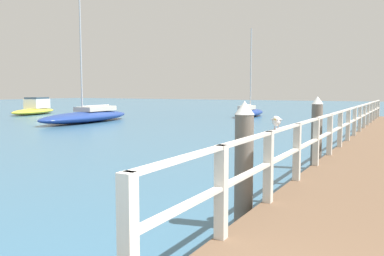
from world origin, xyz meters
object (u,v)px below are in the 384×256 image
at_px(dock_piling_near, 244,164).
at_px(boat_3, 249,112).
at_px(boat_2, 35,109).
at_px(dock_piling_far, 317,133).
at_px(seagull_foreground, 276,121).
at_px(boat_0, 87,116).

height_order(dock_piling_near, boat_3, boat_3).
bearing_deg(boat_2, dock_piling_near, -53.35).
xyz_separation_m(dock_piling_near, dock_piling_far, (0.00, 5.18, 0.00)).
bearing_deg(dock_piling_near, dock_piling_far, 90.00).
bearing_deg(dock_piling_near, seagull_foreground, 41.61).
xyz_separation_m(dock_piling_far, boat_3, (-9.05, 19.01, -0.59)).
bearing_deg(dock_piling_far, boat_2, 153.56).
xyz_separation_m(seagull_foreground, boat_3, (-9.43, 23.85, -1.24)).
height_order(dock_piling_near, seagull_foreground, dock_piling_near).
relative_size(dock_piling_near, boat_0, 0.20).
bearing_deg(dock_piling_far, dock_piling_near, -90.00).
bearing_deg(boat_3, dock_piling_far, -67.13).
distance_m(dock_piling_near, boat_0, 21.59).
height_order(dock_piling_far, boat_2, dock_piling_far).
relative_size(dock_piling_near, seagull_foreground, 4.04).
relative_size(dock_piling_near, dock_piling_far, 1.00).
xyz_separation_m(dock_piling_near, boat_0, (-16.39, 14.05, -0.55)).
bearing_deg(boat_0, dock_piling_far, 146.15).
relative_size(boat_0, boat_2, 1.63).
xyz_separation_m(dock_piling_far, boat_2, (-26.56, 13.20, -0.48)).
xyz_separation_m(boat_0, boat_2, (-10.16, 4.34, 0.07)).
height_order(seagull_foreground, boat_2, seagull_foreground).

